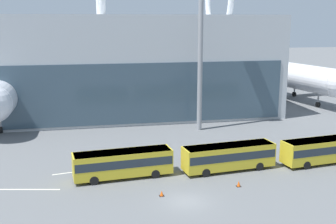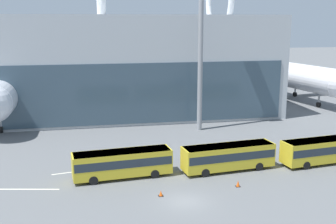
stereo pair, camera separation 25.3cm
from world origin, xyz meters
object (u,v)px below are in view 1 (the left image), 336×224
Objects in this scene: shuttle_bus_2 at (324,149)px; traffic_cone_2 at (239,184)px; shuttle_bus_0 at (123,162)px; floodlight_mast at (201,16)px; airliner_at_gate_far at (286,74)px; traffic_cone_0 at (162,193)px; shuttle_bus_1 at (229,155)px; airliner_at_gate_near at (9,88)px.

traffic_cone_2 is at bearing -165.98° from shuttle_bus_2.
shuttle_bus_0 is 0.35× the size of floodlight_mast.
airliner_at_gate_far is 45.73m from shuttle_bus_2.
airliner_at_gate_far is at bearing 52.02° from traffic_cone_0.
shuttle_bus_0 and shuttle_bus_1 have the same top height.
shuttle_bus_1 is at bearing -95.03° from floodlight_mast.
airliner_at_gate_near is 2.98× the size of shuttle_bus_2.
shuttle_bus_0 and shuttle_bus_2 have the same top height.
traffic_cone_2 is (8.68, 0.83, 0.04)m from traffic_cone_0.
floodlight_mast is 54.31× the size of traffic_cone_0.
traffic_cone_2 is at bearing -28.85° from shuttle_bus_0.
traffic_cone_0 is at bearing -49.30° from airliner_at_gate_far.
shuttle_bus_0 is 12.68m from shuttle_bus_1.
traffic_cone_0 is (-38.03, -48.71, -5.32)m from airliner_at_gate_far.
shuttle_bus_0 is at bearing 156.81° from traffic_cone_2.
airliner_at_gate_far is 59.61m from shuttle_bus_0.
shuttle_bus_1 reaches higher than traffic_cone_2.
shuttle_bus_0 is (-41.41, -42.72, -3.76)m from airliner_at_gate_far.
floodlight_mast is (14.37, 19.17, 16.50)m from shuttle_bus_0.
airliner_at_gate_far is at bearing 41.04° from floodlight_mast.
shuttle_bus_0 is at bearing 173.22° from shuttle_bus_1.
airliner_at_gate_far reaches higher than traffic_cone_0.
shuttle_bus_2 is (25.35, 0.06, 0.00)m from shuttle_bus_0.
shuttle_bus_1 is at bearing -45.22° from airliner_at_gate_far.
shuttle_bus_0 is at bearing 27.74° from airliner_at_gate_near.
shuttle_bus_0 is 19.23× the size of traffic_cone_0.
shuttle_bus_2 is (-16.06, -42.66, -3.76)m from airliner_at_gate_far.
airliner_at_gate_near is 0.95× the size of airliner_at_gate_far.
shuttle_bus_1 is 1.00× the size of shuttle_bus_2.
airliner_at_gate_near is 2.99× the size of shuttle_bus_0.
shuttle_bus_1 is (12.68, -0.05, 0.00)m from shuttle_bus_0.
shuttle_bus_1 is at bearing 173.06° from shuttle_bus_2.
traffic_cone_0 is (-9.30, -5.95, -1.56)m from shuttle_bus_1.
shuttle_bus_1 is 0.35× the size of floodlight_mast.
airliner_at_gate_far reaches higher than shuttle_bus_2.
floodlight_mast is at bearing 84.57° from traffic_cone_2.
floodlight_mast is (-10.98, 19.11, 16.50)m from shuttle_bus_2.
shuttle_bus_2 is at bearing -60.12° from floodlight_mast.
airliner_at_gate_near is 57.55× the size of traffic_cone_0.
traffic_cone_2 is at bearing 5.48° from traffic_cone_0.
airliner_at_gate_near is at bearing 125.20° from shuttle_bus_1.
traffic_cone_0 is 0.89× the size of traffic_cone_2.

